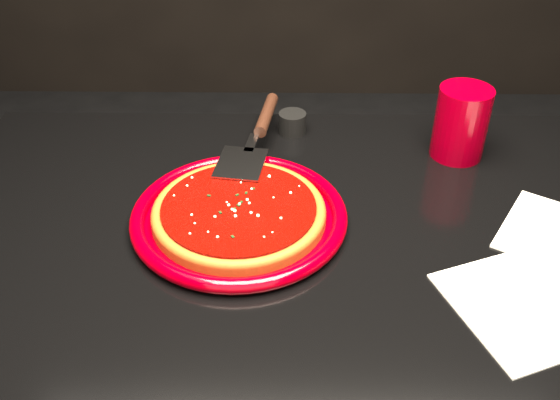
% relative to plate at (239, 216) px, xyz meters
% --- Properties ---
extents(plate, '(0.33, 0.33, 0.02)m').
position_rel_plate_xyz_m(plate, '(0.00, 0.00, 0.00)').
color(plate, '#720007').
rests_on(plate, table).
extents(pizza_crust, '(0.26, 0.26, 0.01)m').
position_rel_plate_xyz_m(pizza_crust, '(0.00, 0.00, 0.00)').
color(pizza_crust, brown).
rests_on(pizza_crust, plate).
extents(pizza_crust_rim, '(0.26, 0.26, 0.02)m').
position_rel_plate_xyz_m(pizza_crust_rim, '(0.00, 0.00, 0.01)').
color(pizza_crust_rim, brown).
rests_on(pizza_crust_rim, plate).
extents(pizza_sauce, '(0.23, 0.23, 0.01)m').
position_rel_plate_xyz_m(pizza_sauce, '(0.00, 0.00, 0.01)').
color(pizza_sauce, '#700400').
rests_on(pizza_sauce, plate).
extents(parmesan_dusting, '(0.22, 0.22, 0.01)m').
position_rel_plate_xyz_m(parmesan_dusting, '(0.00, 0.00, 0.02)').
color(parmesan_dusting, beige).
rests_on(parmesan_dusting, plate).
extents(basil_flecks, '(0.20, 0.20, 0.00)m').
position_rel_plate_xyz_m(basil_flecks, '(0.00, 0.00, 0.02)').
color(basil_flecks, black).
rests_on(basil_flecks, plate).
extents(pizza_server, '(0.13, 0.33, 0.02)m').
position_rel_plate_xyz_m(pizza_server, '(0.02, 0.19, 0.03)').
color(pizza_server, '#B1B4B9').
rests_on(pizza_server, plate).
extents(cup, '(0.12, 0.12, 0.12)m').
position_rel_plate_xyz_m(cup, '(0.36, 0.20, 0.05)').
color(cup, '#8E000F').
rests_on(cup, table).
extents(napkin_a, '(0.23, 0.23, 0.00)m').
position_rel_plate_xyz_m(napkin_a, '(0.38, -0.16, -0.01)').
color(napkin_a, silver).
rests_on(napkin_a, table).
extents(napkin_b, '(0.21, 0.22, 0.00)m').
position_rel_plate_xyz_m(napkin_b, '(0.46, -0.02, -0.01)').
color(napkin_b, silver).
rests_on(napkin_b, table).
extents(ramekin, '(0.06, 0.06, 0.04)m').
position_rel_plate_xyz_m(ramekin, '(0.08, 0.27, 0.01)').
color(ramekin, black).
rests_on(ramekin, table).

